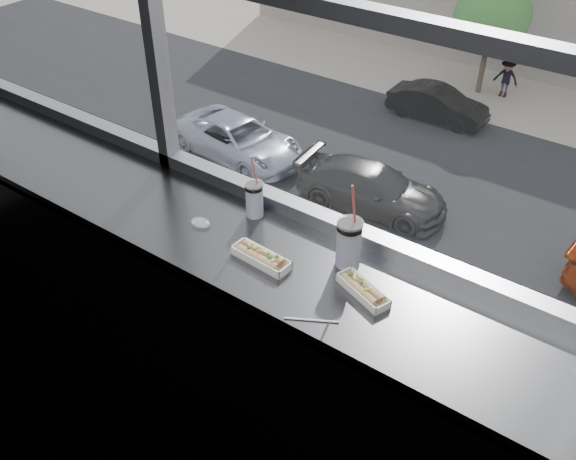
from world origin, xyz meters
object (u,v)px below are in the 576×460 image
Objects in this scene: car_near_b at (372,181)px; tree_left at (492,17)px; car_near_a at (238,133)px; hotdog_tray_right at (363,289)px; car_far_a at (438,99)px; soda_cup_left at (254,198)px; hotdog_tray_left at (261,256)px; loose_straw at (311,320)px; wrapper at (201,222)px; pedestrian_a at (507,74)px; soda_cup_right at (349,241)px.

car_near_b is 12.31m from tree_left.
car_near_b is 1.00× the size of car_near_a.
hotdog_tray_right is 28.29m from car_far_a.
soda_cup_left is at bearing -174.09° from hotdog_tray_right.
hotdog_tray_left is at bearing -149.92° from hotdog_tray_right.
car_far_a is (-9.36, 24.49, -11.04)m from loose_straw.
soda_cup_left is at bearing 53.78° from wrapper.
hotdog_tray_left reaches higher than car_far_a.
soda_cup_left reaches higher than car_near_a.
car_near_a is 13.50m from tree_left.
tree_left is (5.60, 12.00, 2.64)m from car_near_a.
wrapper is 24.03m from car_near_a.
tree_left reaches higher than pedestrian_a.
hotdog_tray_left is at bearing -146.51° from soda_cup_right.
car_near_a is (-13.85, 16.30, -10.95)m from wrapper.
car_near_a reaches higher than car_near_b.
soda_cup_right is 4.00× the size of wrapper.
hotdog_tray_left is at bearing 126.21° from loose_straw.
car_near_a is at bearing 101.86° from loose_straw.
tree_left is (-1.17, -0.22, 2.61)m from pedestrian_a.
car_far_a is at bearing 81.37° from loose_straw.
pedestrian_a is (-7.77, 28.71, -10.91)m from loose_straw.
car_far_a is 0.92× the size of car_near_b.
wrapper is 0.01× the size of car_near_a.
car_far_a is (-9.30, 24.15, -11.14)m from soda_cup_right.
car_near_b is at bearing 86.97° from loose_straw.
loose_straw is at bearing -34.86° from soda_cup_left.
soda_cup_right is 0.06× the size of car_near_b.
soda_cup_left is 0.25m from wrapper.
hotdog_tray_right is at bearing -74.61° from pedestrian_a.
hotdog_tray_right reaches higher than car_far_a.
soda_cup_right is at bearing -158.26° from car_near_b.
car_far_a is at bearing 3.00° from car_near_b.
hotdog_tray_left is 0.35m from wrapper.
hotdog_tray_left is at bearing -159.31° from car_near_b.
soda_cup_left is 31.23m from pedestrian_a.
soda_cup_left is at bearing 136.17° from hotdog_tray_left.
wrapper is (-0.76, -0.03, -0.01)m from hotdog_tray_right.
hotdog_tray_left is 30.76m from tree_left.
soda_cup_left is 24.02m from car_near_a.
pedestrian_a is (-7.84, 28.49, -10.93)m from hotdog_tray_right.
hotdog_tray_left reaches higher than loose_straw.
car_far_a is at bearing -110.71° from pedestrian_a.
pedestrian_a is (6.77, 12.22, 0.03)m from car_near_a.
car_far_a is 9.53m from car_near_a.
pedestrian_a is at bearing -7.23° from car_near_b.
hotdog_tray_left is at bearing -47.43° from soda_cup_left.
car_near_a is (-14.20, 16.34, -10.97)m from hotdog_tray_left.
tree_left is at bearing 106.26° from wrapper.
car_near_b is (-7.89, 16.34, -10.97)m from hotdog_tray_left.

